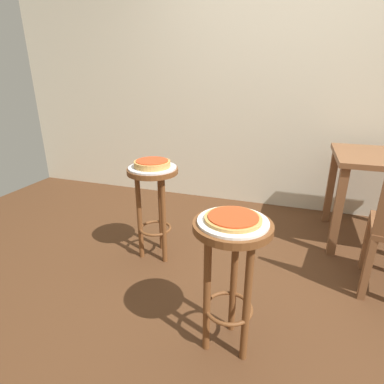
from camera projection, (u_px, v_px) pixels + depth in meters
The scene contains 8 objects.
ground_plane at pixel (254, 303), 1.87m from camera, with size 6.00×6.00×0.00m, color #4C2D19.
back_wall at pixel (291, 52), 2.80m from camera, with size 6.00×0.10×3.00m, color beige.
stool_foreground at pixel (231, 260), 1.41m from camera, with size 0.36×0.36×0.70m.
serving_plate_foreground at pixel (233, 222), 1.34m from camera, with size 0.31×0.31×0.01m, color white.
pizza_foreground at pixel (233, 218), 1.33m from camera, with size 0.25×0.25×0.02m.
stool_middle at pixel (154, 194), 2.19m from camera, with size 0.36×0.36×0.70m.
serving_plate_middle at pixel (152, 168), 2.12m from camera, with size 0.33×0.33×0.01m, color silver.
pizza_middle at pixel (152, 164), 2.11m from camera, with size 0.25×0.25×0.05m.
Camera 1 is at (0.12, -1.55, 1.30)m, focal length 28.67 mm.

